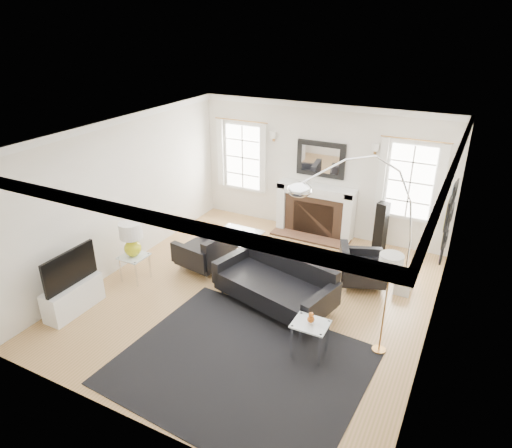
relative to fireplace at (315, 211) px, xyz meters
The scene contains 25 objects.
floor 2.84m from the fireplace, 90.00° to the right, with size 6.00×6.00×0.00m, color #9F7C43.
back_wall 0.88m from the fireplace, 90.00° to the left, with size 5.50×0.04×2.80m, color white.
front_wall 5.85m from the fireplace, 90.00° to the right, with size 5.50×0.04×2.80m, color white.
left_wall 4.01m from the fireplace, 134.58° to the right, with size 0.04×6.00×2.80m, color white.
right_wall 4.01m from the fireplace, 45.42° to the right, with size 0.04×6.00×2.80m, color white.
ceiling 3.59m from the fireplace, 90.00° to the right, with size 5.50×6.00×0.02m, color white.
crown_molding 3.55m from the fireplace, 90.00° to the right, with size 5.50×6.00×0.12m, color white.
fireplace is the anchor object (origin of this frame).
mantel_mirror 1.12m from the fireplace, 90.00° to the left, with size 1.05×0.07×0.75m.
window_left 2.07m from the fireplace, behind, with size 1.24×0.15×1.62m.
window_right 2.07m from the fireplace, ahead, with size 1.24×0.15×1.62m.
gallery_wall 3.26m from the fireplace, 28.83° to the right, with size 0.04×1.73×1.29m.
tv_unit 5.12m from the fireplace, 118.55° to the right, with size 0.35×1.00×1.09m.
area_rug 4.48m from the fireplace, 82.34° to the right, with size 3.24×2.70×0.01m, color black.
sofa 2.83m from the fireplace, 82.26° to the right, with size 2.16×1.37×0.65m.
armchair_left 2.69m from the fireplace, 118.05° to the right, with size 0.97×1.05×0.63m.
armchair_right 2.15m from the fireplace, 47.87° to the right, with size 1.00×1.06×0.57m.
coffee_table 1.88m from the fireplace, 125.66° to the right, with size 0.86×0.86×0.38m.
side_table_left 3.96m from the fireplace, 123.76° to the right, with size 0.45×0.45×0.49m.
nesting_table 3.99m from the fireplace, 70.46° to the right, with size 0.49×0.41×0.54m.
gourd_lamp 3.97m from the fireplace, 123.76° to the right, with size 0.40×0.40×0.64m.
orange_vase 3.99m from the fireplace, 70.46° to the right, with size 0.10×0.10×0.16m.
arc_floor_lamp 2.68m from the fireplace, 55.37° to the right, with size 1.83×1.69×2.59m.
stick_floor_lamp 3.99m from the fireplace, 55.67° to the right, with size 0.32×0.32×1.57m.
speaker_tower 1.46m from the fireplace, ahead, with size 0.21×0.21×1.05m, color black.
Camera 1 is at (3.00, -5.86, 4.39)m, focal length 32.00 mm.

